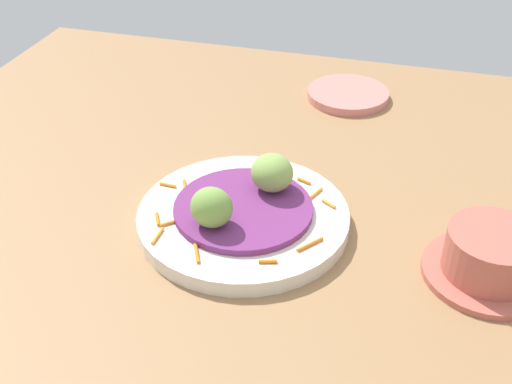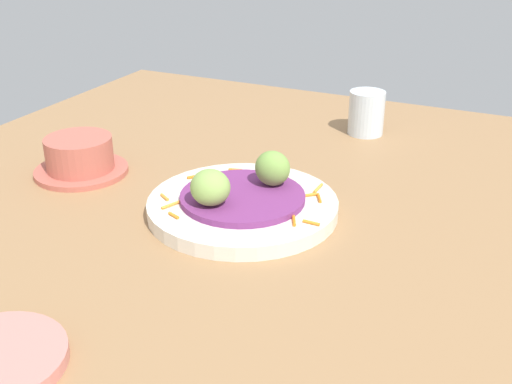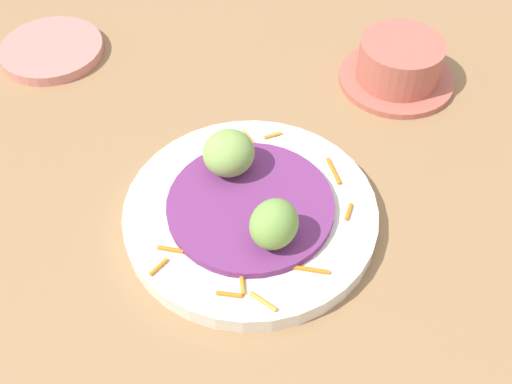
{
  "view_description": "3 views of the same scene",
  "coord_description": "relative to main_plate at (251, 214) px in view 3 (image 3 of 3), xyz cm",
  "views": [
    {
      "loc": [
        56.65,
        17.63,
        49.85
      ],
      "look_at": [
        -4.63,
        0.35,
        5.65
      ],
      "focal_mm": 45.93,
      "sensor_mm": 36.0,
      "label": 1
    },
    {
      "loc": [
        -70.15,
        -34.37,
        40.35
      ],
      "look_at": [
        -1.95,
        -2.26,
        5.04
      ],
      "focal_mm": 44.8,
      "sensor_mm": 36.0,
      "label": 2
    },
    {
      "loc": [
        20.56,
        -31.44,
        51.66
      ],
      "look_at": [
        -2.95,
        0.59,
        5.0
      ],
      "focal_mm": 43.86,
      "sensor_mm": 36.0,
      "label": 3
    }
  ],
  "objects": [
    {
      "name": "cabbage_bed",
      "position": [
        -0.0,
        0.0,
        1.39
      ],
      "size": [
        16.44,
        16.44,
        0.85
      ],
      "primitive_type": "cylinder",
      "color": "#702D6B",
      "rests_on": "main_plate"
    },
    {
      "name": "guac_scoop_left",
      "position": [
        4.38,
        -2.32,
        4.19
      ],
      "size": [
        4.42,
        4.93,
        4.76
      ],
      "primitive_type": "ellipsoid",
      "rotation": [
        0.0,
        0.0,
        4.68
      ],
      "color": "#759E47",
      "rests_on": "cabbage_bed"
    },
    {
      "name": "main_plate",
      "position": [
        0.0,
        0.0,
        0.0
      ],
      "size": [
        25.13,
        25.13,
        1.92
      ],
      "primitive_type": "cylinder",
      "color": "silver",
      "rests_on": "table_surface"
    },
    {
      "name": "terracotta_bowl",
      "position": [
        1.48,
        27.91,
        1.6
      ],
      "size": [
        13.95,
        13.95,
        5.7
      ],
      "color": "#B75B4C",
      "rests_on": "table_surface"
    },
    {
      "name": "guac_scoop_center",
      "position": [
        -4.38,
        2.32,
        4.11
      ],
      "size": [
        6.86,
        6.96,
        4.6
      ],
      "primitive_type": "ellipsoid",
      "rotation": [
        0.0,
        0.0,
        4.23
      ],
      "color": "#84A851",
      "rests_on": "cabbage_bed"
    },
    {
      "name": "side_plate_small",
      "position": [
        -36.63,
        6.64,
        -0.3
      ],
      "size": [
        13.02,
        13.02,
        1.32
      ],
      "primitive_type": "cylinder",
      "color": "tan",
      "rests_on": "table_surface"
    },
    {
      "name": "carrot_garnish",
      "position": [
        1.65,
        -0.52,
        1.16
      ],
      "size": [
        18.92,
        22.07,
        0.4
      ],
      "color": "orange",
      "rests_on": "main_plate"
    },
    {
      "name": "table_surface",
      "position": [
        2.7,
        0.67,
        -1.96
      ],
      "size": [
        110.0,
        110.0,
        2.0
      ],
      "primitive_type": "cube",
      "color": "#936D47",
      "rests_on": "ground"
    }
  ]
}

